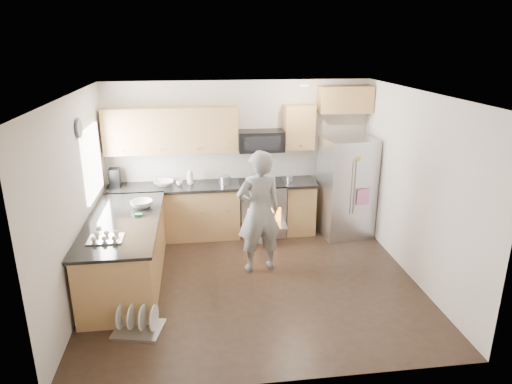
{
  "coord_description": "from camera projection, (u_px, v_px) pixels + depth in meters",
  "views": [
    {
      "loc": [
        -0.71,
        -5.64,
        3.25
      ],
      "look_at": [
        0.1,
        0.5,
        1.16
      ],
      "focal_mm": 32.0,
      "sensor_mm": 36.0,
      "label": 1
    }
  ],
  "objects": [
    {
      "name": "peninsula",
      "position": [
        126.0,
        251.0,
        6.29
      ],
      "size": [
        0.96,
        2.36,
        1.02
      ],
      "color": "#9D743E",
      "rests_on": "ground"
    },
    {
      "name": "dish_rack",
      "position": [
        138.0,
        324.0,
        5.31
      ],
      "size": [
        0.63,
        0.55,
        0.34
      ],
      "rotation": [
        0.0,
        0.0,
        -0.23
      ],
      "color": "#B7B7BC",
      "rests_on": "ground"
    },
    {
      "name": "back_cabinet_run",
      "position": [
        206.0,
        181.0,
        7.68
      ],
      "size": [
        4.45,
        0.64,
        2.5
      ],
      "color": "#9D743E",
      "rests_on": "ground"
    },
    {
      "name": "ground",
      "position": [
        254.0,
        281.0,
        6.42
      ],
      "size": [
        4.5,
        4.5,
        0.0
      ],
      "primitive_type": "plane",
      "color": "black",
      "rests_on": "ground"
    },
    {
      "name": "person",
      "position": [
        259.0,
        212.0,
        6.5
      ],
      "size": [
        0.73,
        0.55,
        1.8
      ],
      "primitive_type": "imported",
      "rotation": [
        0.0,
        0.0,
        3.34
      ],
      "color": "gray",
      "rests_on": "ground"
    },
    {
      "name": "refrigerator",
      "position": [
        346.0,
        188.0,
        7.73
      ],
      "size": [
        0.92,
        0.76,
        1.69
      ],
      "rotation": [
        0.0,
        0.0,
        0.15
      ],
      "color": "#B7B7BC",
      "rests_on": "ground"
    },
    {
      "name": "stove_range",
      "position": [
        262.0,
        196.0,
        7.84
      ],
      "size": [
        0.76,
        0.97,
        1.79
      ],
      "color": "#B7B7BC",
      "rests_on": "ground"
    },
    {
      "name": "room_shell",
      "position": [
        251.0,
        167.0,
        5.9
      ],
      "size": [
        4.54,
        4.04,
        2.62
      ],
      "color": "beige",
      "rests_on": "ground"
    }
  ]
}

